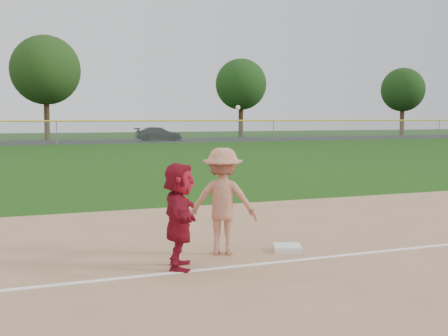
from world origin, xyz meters
name	(u,v)px	position (x,y,z in m)	size (l,w,h in m)	color
ground	(256,252)	(0.00, 0.00, 0.00)	(160.00, 160.00, 0.00)	#19430D
foul_line	(277,262)	(0.00, -0.80, 0.03)	(60.00, 0.10, 0.01)	white
parking_asphalt	(52,142)	(0.00, 46.00, 0.01)	(120.00, 10.00, 0.01)	black
first_base	(287,248)	(0.49, -0.20, 0.07)	(0.44, 0.44, 0.10)	white
base_runner	(179,216)	(-1.51, -0.56, 0.81)	(1.47, 0.47, 1.58)	maroon
car_right	(159,134)	(10.09, 45.33, 0.68)	(1.87, 4.60, 1.34)	black
first_base_play	(223,201)	(-0.59, 0.04, 0.90)	(1.30, 1.06, 2.44)	#A6A6A8
outfield_fence	(56,121)	(0.00, 40.00, 1.96)	(110.00, 0.12, 110.00)	#999EA0
tree_2	(46,70)	(0.00, 51.50, 7.06)	(7.00, 7.00, 10.58)	#362613
tree_3	(241,84)	(22.00, 52.80, 6.16)	(6.00, 6.00, 9.19)	#312111
tree_4	(403,90)	(44.00, 51.20, 5.85)	(5.60, 5.60, 8.67)	#3E2516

